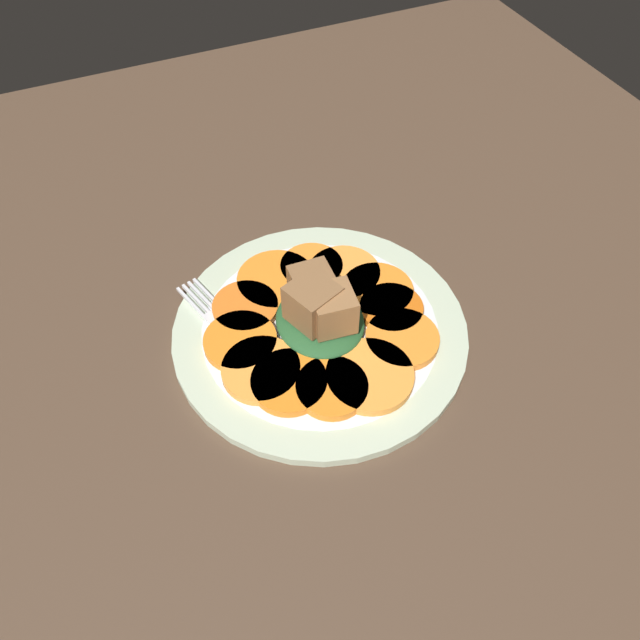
{
  "coord_description": "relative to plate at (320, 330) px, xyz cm",
  "views": [
    {
      "loc": [
        35.79,
        -15.82,
        51.65
      ],
      "look_at": [
        0.0,
        0.0,
        4.1
      ],
      "focal_mm": 35.0,
      "sensor_mm": 36.0,
      "label": 1
    }
  ],
  "objects": [
    {
      "name": "carrot_slice_0",
      "position": [
        5.02,
        6.56,
        1.03
      ],
      "size": [
        7.22,
        7.22,
        0.9
      ],
      "primitive_type": "cylinder",
      "color": "orange",
      "rests_on": "plate"
    },
    {
      "name": "carrot_slice_9",
      "position": [
        5.21,
        -5.43,
        1.03
      ],
      "size": [
        7.15,
        7.15,
        0.9
      ],
      "primitive_type": "cylinder",
      "color": "orange",
      "rests_on": "plate"
    },
    {
      "name": "fork",
      "position": [
        -2.26,
        -8.25,
        0.78
      ],
      "size": [
        18.52,
        6.84,
        0.4
      ],
      "rotation": [
        0.0,
        0.0,
        0.28
      ],
      "color": "silver",
      "rests_on": "plate"
    },
    {
      "name": "carrot_slice_3",
      "position": [
        -5.24,
        5.11,
        1.03
      ],
      "size": [
        7.72,
        7.72,
        0.9
      ],
      "primitive_type": "cylinder",
      "color": "orange",
      "rests_on": "plate"
    },
    {
      "name": "carrot_slice_7",
      "position": [
        -1.11,
        -8.0,
        1.03
      ],
      "size": [
        7.18,
        7.18,
        0.9
      ],
      "primitive_type": "cylinder",
      "color": "orange",
      "rests_on": "plate"
    },
    {
      "name": "carrot_slice_1",
      "position": [
        1.18,
        7.39,
        1.03
      ],
      "size": [
        6.48,
        6.48,
        0.9
      ],
      "primitive_type": "cylinder",
      "color": "#D56013",
      "rests_on": "plate"
    },
    {
      "name": "table_slab",
      "position": [
        0.0,
        0.0,
        -1.52
      ],
      "size": [
        120.0,
        120.0,
        2.0
      ],
      "primitive_type": "cube",
      "color": "#4C3828",
      "rests_on": "ground"
    },
    {
      "name": "carrot_slice_8",
      "position": [
        2.87,
        -7.33,
        1.03
      ],
      "size": [
        7.46,
        7.46,
        0.9
      ],
      "primitive_type": "cylinder",
      "color": "orange",
      "rests_on": "plate"
    },
    {
      "name": "plate",
      "position": [
        0.0,
        0.0,
        0.0
      ],
      "size": [
        29.56,
        29.56,
        1.05
      ],
      "color": "beige",
      "rests_on": "table_slab"
    },
    {
      "name": "carrot_slice_4",
      "position": [
        -7.48,
        2.32,
        1.03
      ],
      "size": [
        6.72,
        6.72,
        0.9
      ],
      "primitive_type": "cylinder",
      "color": "orange",
      "rests_on": "plate"
    },
    {
      "name": "carrot_slice_2",
      "position": [
        -1.58,
        7.21,
        1.03
      ],
      "size": [
        7.48,
        7.48,
        0.9
      ],
      "primitive_type": "cylinder",
      "color": "orange",
      "rests_on": "plate"
    },
    {
      "name": "carrot_slice_11",
      "position": [
        7.61,
        1.71,
        1.03
      ],
      "size": [
        8.28,
        8.28,
        0.9
      ],
      "primitive_type": "cylinder",
      "color": "orange",
      "rests_on": "plate"
    },
    {
      "name": "carrot_slice_10",
      "position": [
        7.39,
        -2.07,
        1.03
      ],
      "size": [
        6.72,
        6.72,
        0.9
      ],
      "primitive_type": "cylinder",
      "color": "orange",
      "rests_on": "plate"
    },
    {
      "name": "carrot_slice_6",
      "position": [
        -5.01,
        -6.09,
        1.03
      ],
      "size": [
        6.73,
        6.73,
        0.9
      ],
      "primitive_type": "cylinder",
      "color": "orange",
      "rests_on": "plate"
    },
    {
      "name": "carrot_slice_5",
      "position": [
        -7.22,
        -1.84,
        1.03
      ],
      "size": [
        8.3,
        8.3,
        0.9
      ],
      "primitive_type": "cylinder",
      "color": "orange",
      "rests_on": "plate"
    },
    {
      "name": "center_pile",
      "position": [
        -0.09,
        0.04,
        3.16
      ],
      "size": [
        9.61,
        8.65,
        6.03
      ],
      "color": "#235128",
      "rests_on": "plate"
    }
  ]
}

